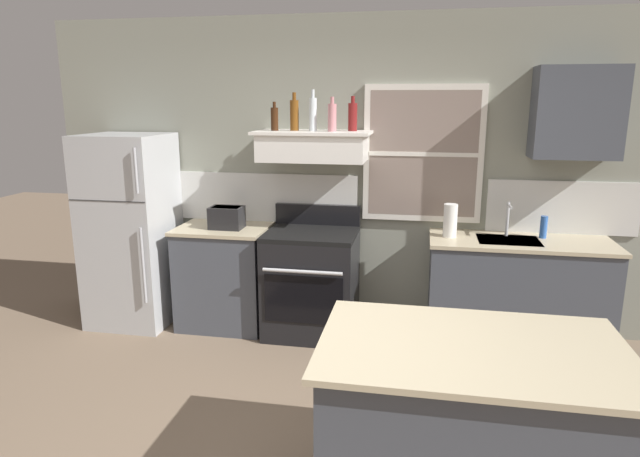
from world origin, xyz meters
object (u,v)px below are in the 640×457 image
object	(u,v)px
bottle_brown_stout	(275,119)
dish_soap_bottle	(544,227)
refrigerator	(131,230)
bottle_rose_pink	(332,117)
stove_range	(311,282)
bottle_amber_wine	(294,115)
kitchen_island	(467,433)
paper_towel_roll	(450,221)
bottle_clear_tall	(313,114)
toaster	(227,217)
bottle_red_label_wine	(353,116)

from	to	relation	value
bottle_brown_stout	dish_soap_bottle	xyz separation A→B (m)	(2.20, 0.06, -0.84)
refrigerator	bottle_rose_pink	world-z (taller)	bottle_rose_pink
stove_range	bottle_amber_wine	xyz separation A→B (m)	(-0.16, 0.11, 1.41)
kitchen_island	refrigerator	bearing A→B (deg)	144.69
bottle_amber_wine	paper_towel_roll	xyz separation A→B (m)	(1.30, -0.07, -0.83)
bottle_clear_tall	kitchen_island	distance (m)	2.79
refrigerator	bottle_brown_stout	bearing A→B (deg)	4.31
refrigerator	dish_soap_bottle	world-z (taller)	refrigerator
toaster	stove_range	distance (m)	0.92
bottle_rose_pink	toaster	bearing A→B (deg)	-176.57
refrigerator	bottle_amber_wine	xyz separation A→B (m)	(1.49, 0.13, 1.02)
bottle_amber_wine	refrigerator	bearing A→B (deg)	-174.96
toaster	bottle_amber_wine	world-z (taller)	bottle_amber_wine
bottle_clear_tall	dish_soap_bottle	distance (m)	2.08
bottle_clear_tall	dish_soap_bottle	bearing A→B (deg)	1.74
stove_range	bottle_clear_tall	xyz separation A→B (m)	(0.00, 0.08, 1.42)
refrigerator	bottle_red_label_wine	xyz separation A→B (m)	(1.97, 0.17, 1.01)
bottle_amber_wine	kitchen_island	bearing A→B (deg)	-58.03
paper_towel_roll	bottle_brown_stout	bearing A→B (deg)	178.45
stove_range	dish_soap_bottle	distance (m)	1.96
dish_soap_bottle	kitchen_island	xyz separation A→B (m)	(-0.72, -2.15, -0.54)
toaster	refrigerator	bearing A→B (deg)	-179.51
toaster	bottle_red_label_wine	world-z (taller)	bottle_red_label_wine
toaster	bottle_rose_pink	world-z (taller)	bottle_rose_pink
dish_soap_bottle	kitchen_island	distance (m)	2.33
refrigerator	toaster	size ratio (longest dim) A/B	5.75
bottle_rose_pink	stove_range	bearing A→B (deg)	-166.77
paper_towel_roll	kitchen_island	distance (m)	2.14
stove_range	bottle_clear_tall	world-z (taller)	bottle_clear_tall
stove_range	paper_towel_roll	xyz separation A→B (m)	(1.14, 0.04, 0.58)
refrigerator	paper_towel_roll	world-z (taller)	refrigerator
bottle_amber_wine	kitchen_island	xyz separation A→B (m)	(1.33, -2.12, -1.42)
toaster	bottle_red_label_wine	size ratio (longest dim) A/B	1.06
kitchen_island	stove_range	bearing A→B (deg)	120.01
bottle_red_label_wine	kitchen_island	bearing A→B (deg)	-68.68
bottle_clear_tall	kitchen_island	world-z (taller)	bottle_clear_tall
bottle_red_label_wine	dish_soap_bottle	size ratio (longest dim) A/B	1.56
toaster	dish_soap_bottle	bearing A→B (deg)	3.33
bottle_amber_wine	toaster	bearing A→B (deg)	-168.00
bottle_rose_pink	bottle_amber_wine	bearing A→B (deg)	168.18
bottle_clear_tall	bottle_red_label_wine	bearing A→B (deg)	11.45
bottle_red_label_wine	dish_soap_bottle	xyz separation A→B (m)	(1.56, -0.01, -0.86)
kitchen_island	bottle_rose_pink	bearing A→B (deg)	115.87
bottle_amber_wine	bottle_clear_tall	bearing A→B (deg)	-9.75
dish_soap_bottle	refrigerator	bearing A→B (deg)	-177.40
refrigerator	kitchen_island	size ratio (longest dim) A/B	1.22
bottle_brown_stout	bottle_red_label_wine	world-z (taller)	bottle_red_label_wine
stove_range	kitchen_island	distance (m)	2.33
toaster	bottle_clear_tall	xyz separation A→B (m)	(0.74, 0.10, 0.88)
bottle_amber_wine	bottle_brown_stout	bearing A→B (deg)	-169.09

